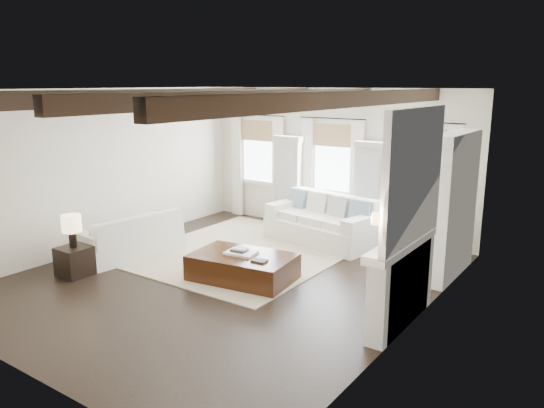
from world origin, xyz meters
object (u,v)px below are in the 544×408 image
Objects in this scene: sofa_back at (323,224)px; sofa_left at (132,239)px; ottoman at (243,267)px; side_table_back at (292,211)px; side_table_front at (75,261)px.

sofa_back is 3.92m from sofa_left.
side_table_back is at bearing 102.81° from ottoman.
sofa_left is at bearing -106.17° from side_table_back.
side_table_front is 5.34m from side_table_back.
sofa_back is 1.45× the size of ottoman.
sofa_left is 4.10m from side_table_back.
ottoman is 3.34× the size of side_table_front.
ottoman is (2.55, 0.23, -0.11)m from sofa_left.
ottoman is at bearing -90.23° from sofa_back.
sofa_left is at bearing -130.87° from sofa_back.
sofa_back is at bearing 49.13° from sofa_left.
side_table_front is (-0.00, -1.28, -0.08)m from sofa_left.
side_table_front reaches higher than ottoman.
sofa_left is 1.28m from side_table_front.
ottoman is at bearing -69.22° from side_table_back.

